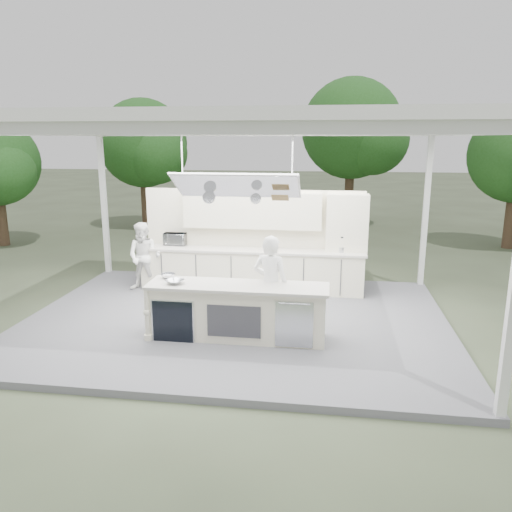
% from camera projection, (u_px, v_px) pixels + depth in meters
% --- Properties ---
extents(ground, '(90.00, 90.00, 0.00)m').
position_uv_depth(ground, '(236.00, 324.00, 9.62)').
color(ground, '#49553A').
rests_on(ground, ground).
extents(stage_deck, '(8.00, 6.00, 0.12)m').
position_uv_depth(stage_deck, '(236.00, 321.00, 9.60)').
color(stage_deck, '#58595D').
rests_on(stage_deck, ground).
extents(tent, '(8.20, 6.20, 3.86)m').
position_uv_depth(tent, '(234.00, 126.00, 8.74)').
color(tent, white).
rests_on(tent, ground).
extents(demo_island, '(3.10, 0.79, 0.95)m').
position_uv_depth(demo_island, '(236.00, 311.00, 8.58)').
color(demo_island, '#EFEACB').
rests_on(demo_island, stage_deck).
extents(back_counter, '(5.08, 0.72, 0.95)m').
position_uv_depth(back_counter, '(251.00, 269.00, 11.31)').
color(back_counter, '#EFEACB').
rests_on(back_counter, stage_deck).
extents(back_wall_unit, '(5.05, 0.48, 2.25)m').
position_uv_depth(back_wall_unit, '(272.00, 226.00, 11.22)').
color(back_wall_unit, '#EFEACB').
rests_on(back_wall_unit, stage_deck).
extents(tree_cluster, '(19.55, 9.40, 5.85)m').
position_uv_depth(tree_cluster, '(280.00, 144.00, 18.28)').
color(tree_cluster, '#442F22').
rests_on(tree_cluster, ground).
extents(head_chef, '(0.73, 0.58, 1.76)m').
position_uv_depth(head_chef, '(271.00, 285.00, 8.73)').
color(head_chef, white).
rests_on(head_chef, stage_deck).
extents(sous_chef, '(0.77, 0.60, 1.56)m').
position_uv_depth(sous_chef, '(144.00, 257.00, 11.19)').
color(sous_chef, white).
rests_on(sous_chef, stage_deck).
extents(toaster_oven, '(0.52, 0.36, 0.29)m').
position_uv_depth(toaster_oven, '(176.00, 239.00, 11.59)').
color(toaster_oven, silver).
rests_on(toaster_oven, back_counter).
extents(bowl_large, '(0.39, 0.39, 0.07)m').
position_uv_depth(bowl_large, '(175.00, 282.00, 8.52)').
color(bowl_large, silver).
rests_on(bowl_large, demo_island).
extents(bowl_small, '(0.26, 0.26, 0.08)m').
position_uv_depth(bowl_small, '(168.00, 276.00, 8.88)').
color(bowl_small, silver).
rests_on(bowl_small, demo_island).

